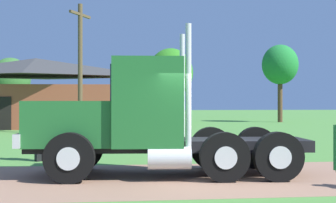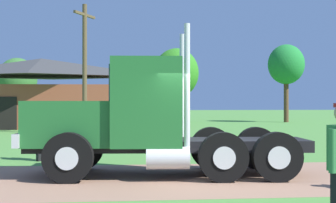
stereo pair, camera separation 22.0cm
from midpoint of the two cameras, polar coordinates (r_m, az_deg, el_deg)
ground_plane at (r=11.82m, az=4.20°, el=-9.01°), size 200.00×200.00×0.00m
dirt_track at (r=11.82m, az=4.20°, el=-8.99°), size 120.00×5.15×0.01m
truck_foreground_white at (r=12.02m, az=-4.17°, el=-2.41°), size 7.17×2.92×3.67m
visitor_far_side at (r=15.49m, az=-15.27°, el=-3.38°), size 0.53×0.45×1.73m
shed_building at (r=35.98m, az=-15.60°, el=0.88°), size 13.46×6.93×5.02m
utility_pole_far at (r=27.78m, az=-10.61°, el=4.30°), size 1.10×2.04×7.43m
tree_left at (r=52.32m, az=-18.34°, el=2.49°), size 4.09×4.09×6.46m
tree_mid at (r=44.71m, az=0.17°, el=3.38°), size 4.18×4.18×6.87m
tree_right at (r=45.54m, az=13.04°, el=4.23°), size 3.33×3.33×7.16m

